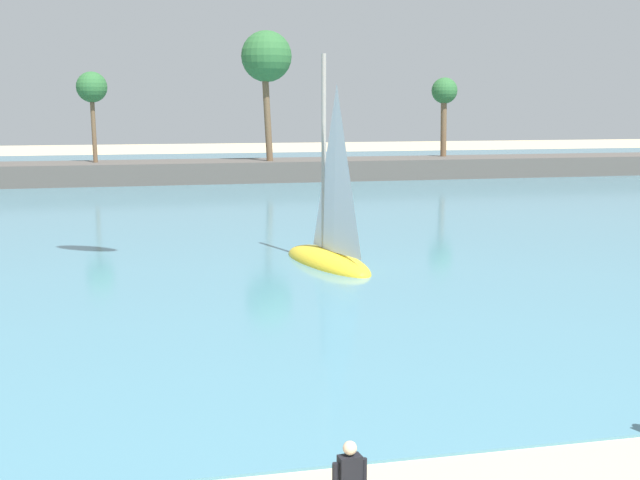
# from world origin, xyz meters

# --- Properties ---
(sea) EXTENTS (220.00, 95.18, 0.06)m
(sea) POSITION_xyz_m (0.00, 53.91, 0.03)
(sea) COLOR teal
(sea) RESTS_ON ground
(palm_headland) EXTENTS (113.48, 6.54, 12.61)m
(palm_headland) POSITION_xyz_m (-1.22, 61.42, 2.07)
(palm_headland) COLOR #514C47
(palm_headland) RESTS_ON ground
(sailboat_near_shore) EXTENTS (3.47, 6.55, 9.10)m
(sailboat_near_shore) POSITION_xyz_m (4.57, 24.27, 0.88)
(sailboat_near_shore) COLOR yellow
(sailboat_near_shore) RESTS_ON sea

